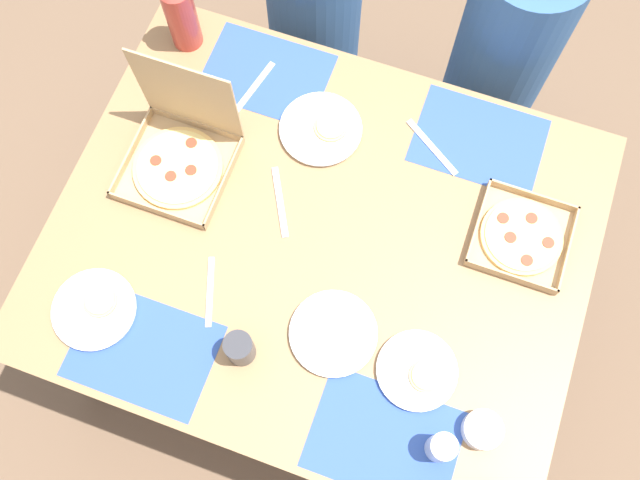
{
  "coord_description": "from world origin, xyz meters",
  "views": [
    {
      "loc": [
        0.21,
        -0.59,
        2.53
      ],
      "look_at": [
        0.0,
        0.0,
        0.76
      ],
      "focal_mm": 39.21,
      "sensor_mm": 36.0,
      "label": 1
    }
  ],
  "objects_px": {
    "pizza_box_corner_left": "(180,152)",
    "diner_left_seat": "(314,12)",
    "plate_near_left": "(333,334)",
    "plate_middle": "(418,371)",
    "condiment_bowl": "(482,430)",
    "pizza_box_edge_far": "(521,237)",
    "diner_right_seat": "(498,65)",
    "cup_spare": "(441,448)",
    "soda_bottle": "(180,11)",
    "cup_clear_right": "(240,348)",
    "plate_near_right": "(322,129)",
    "plate_far_right": "(95,309)"
  },
  "relations": [
    {
      "from": "pizza_box_corner_left",
      "to": "pizza_box_edge_far",
      "type": "distance_m",
      "value": 0.95
    },
    {
      "from": "plate_near_right",
      "to": "plate_far_right",
      "type": "distance_m",
      "value": 0.79
    },
    {
      "from": "plate_middle",
      "to": "cup_spare",
      "type": "height_order",
      "value": "cup_spare"
    },
    {
      "from": "cup_spare",
      "to": "diner_left_seat",
      "type": "bearing_deg",
      "value": 121.69
    },
    {
      "from": "plate_near_right",
      "to": "diner_left_seat",
      "type": "height_order",
      "value": "diner_left_seat"
    },
    {
      "from": "plate_near_right",
      "to": "plate_near_left",
      "type": "relative_size",
      "value": 1.04
    },
    {
      "from": "soda_bottle",
      "to": "diner_right_seat",
      "type": "distance_m",
      "value": 1.04
    },
    {
      "from": "plate_near_left",
      "to": "cup_clear_right",
      "type": "bearing_deg",
      "value": -148.94
    },
    {
      "from": "diner_left_seat",
      "to": "plate_far_right",
      "type": "bearing_deg",
      "value": -97.49
    },
    {
      "from": "pizza_box_corner_left",
      "to": "plate_far_right",
      "type": "bearing_deg",
      "value": -95.06
    },
    {
      "from": "plate_near_left",
      "to": "condiment_bowl",
      "type": "bearing_deg",
      "value": -13.95
    },
    {
      "from": "plate_near_left",
      "to": "plate_far_right",
      "type": "distance_m",
      "value": 0.62
    },
    {
      "from": "pizza_box_edge_far",
      "to": "diner_left_seat",
      "type": "relative_size",
      "value": 0.21
    },
    {
      "from": "pizza_box_edge_far",
      "to": "soda_bottle",
      "type": "xyz_separation_m",
      "value": [
        -1.09,
        0.28,
        0.12
      ]
    },
    {
      "from": "pizza_box_corner_left",
      "to": "diner_left_seat",
      "type": "xyz_separation_m",
      "value": [
        0.12,
        0.75,
        -0.26
      ]
    },
    {
      "from": "plate_far_right",
      "to": "soda_bottle",
      "type": "relative_size",
      "value": 0.68
    },
    {
      "from": "pizza_box_edge_far",
      "to": "cup_spare",
      "type": "height_order",
      "value": "cup_spare"
    },
    {
      "from": "pizza_box_edge_far",
      "to": "cup_clear_right",
      "type": "bearing_deg",
      "value": -137.59
    },
    {
      "from": "plate_middle",
      "to": "diner_left_seat",
      "type": "relative_size",
      "value": 0.17
    },
    {
      "from": "pizza_box_corner_left",
      "to": "diner_left_seat",
      "type": "bearing_deg",
      "value": 81.0
    },
    {
      "from": "cup_spare",
      "to": "condiment_bowl",
      "type": "relative_size",
      "value": 1.07
    },
    {
      "from": "plate_near_left",
      "to": "cup_spare",
      "type": "bearing_deg",
      "value": -28.49
    },
    {
      "from": "cup_spare",
      "to": "plate_near_right",
      "type": "bearing_deg",
      "value": 127.63
    },
    {
      "from": "cup_spare",
      "to": "diner_right_seat",
      "type": "bearing_deg",
      "value": 95.84
    },
    {
      "from": "cup_clear_right",
      "to": "condiment_bowl",
      "type": "xyz_separation_m",
      "value": [
        0.62,
        0.02,
        -0.03
      ]
    },
    {
      "from": "plate_near_right",
      "to": "plate_near_left",
      "type": "bearing_deg",
      "value": -67.48
    },
    {
      "from": "plate_middle",
      "to": "soda_bottle",
      "type": "distance_m",
      "value": 1.19
    },
    {
      "from": "pizza_box_corner_left",
      "to": "diner_right_seat",
      "type": "xyz_separation_m",
      "value": [
        0.77,
        0.75,
        -0.26
      ]
    },
    {
      "from": "plate_far_right",
      "to": "plate_middle",
      "type": "bearing_deg",
      "value": 8.71
    },
    {
      "from": "plate_far_right",
      "to": "cup_clear_right",
      "type": "xyz_separation_m",
      "value": [
        0.4,
        0.02,
        0.04
      ]
    },
    {
      "from": "soda_bottle",
      "to": "plate_near_left",
      "type": "bearing_deg",
      "value": -44.69
    },
    {
      "from": "plate_near_right",
      "to": "cup_clear_right",
      "type": "relative_size",
      "value": 2.23
    },
    {
      "from": "plate_middle",
      "to": "diner_right_seat",
      "type": "xyz_separation_m",
      "value": [
        -0.03,
        1.09,
        -0.22
      ]
    },
    {
      "from": "plate_middle",
      "to": "soda_bottle",
      "type": "relative_size",
      "value": 0.64
    },
    {
      "from": "plate_middle",
      "to": "cup_spare",
      "type": "xyz_separation_m",
      "value": [
        0.1,
        -0.16,
        0.04
      ]
    },
    {
      "from": "plate_middle",
      "to": "cup_spare",
      "type": "distance_m",
      "value": 0.2
    },
    {
      "from": "condiment_bowl",
      "to": "plate_middle",
      "type": "bearing_deg",
      "value": 155.65
    },
    {
      "from": "condiment_bowl",
      "to": "diner_right_seat",
      "type": "height_order",
      "value": "diner_right_seat"
    },
    {
      "from": "diner_left_seat",
      "to": "plate_near_left",
      "type": "bearing_deg",
      "value": -67.65
    },
    {
      "from": "pizza_box_corner_left",
      "to": "diner_right_seat",
      "type": "height_order",
      "value": "diner_right_seat"
    },
    {
      "from": "plate_near_left",
      "to": "plate_middle",
      "type": "bearing_deg",
      "value": -4.72
    },
    {
      "from": "plate_near_left",
      "to": "soda_bottle",
      "type": "xyz_separation_m",
      "value": [
        -0.71,
        0.7,
        0.12
      ]
    },
    {
      "from": "pizza_box_corner_left",
      "to": "pizza_box_edge_far",
      "type": "relative_size",
      "value": 1.28
    },
    {
      "from": "plate_middle",
      "to": "diner_right_seat",
      "type": "distance_m",
      "value": 1.12
    },
    {
      "from": "cup_clear_right",
      "to": "plate_far_right",
      "type": "bearing_deg",
      "value": -176.52
    },
    {
      "from": "condiment_bowl",
      "to": "pizza_box_edge_far",
      "type": "bearing_deg",
      "value": 93.46
    },
    {
      "from": "cup_clear_right",
      "to": "cup_spare",
      "type": "bearing_deg",
      "value": -6.19
    },
    {
      "from": "cup_spare",
      "to": "condiment_bowl",
      "type": "xyz_separation_m",
      "value": [
        0.09,
        0.08,
        -0.03
      ]
    },
    {
      "from": "pizza_box_corner_left",
      "to": "plate_near_right",
      "type": "bearing_deg",
      "value": 33.07
    },
    {
      "from": "pizza_box_corner_left",
      "to": "diner_left_seat",
      "type": "relative_size",
      "value": 0.27
    }
  ]
}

